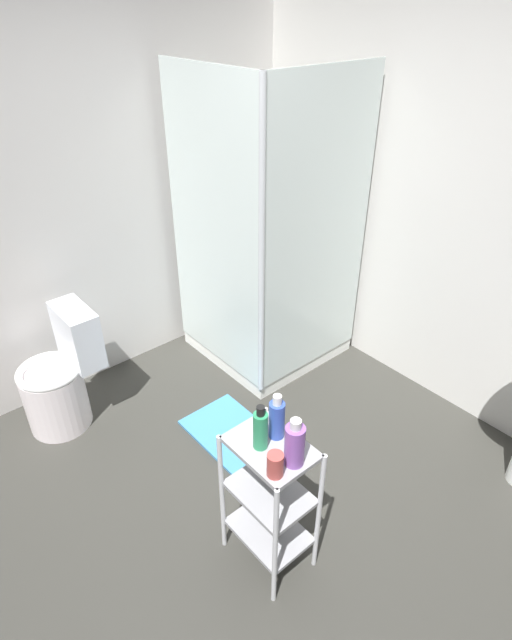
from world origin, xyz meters
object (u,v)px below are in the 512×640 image
Objects in this scene: shower_stall at (266,302)px; storage_cart at (270,495)px; conditioner_bottle_purple at (295,444)px; bath_mat at (232,433)px; toilet at (61,380)px; body_wash_bottle_green at (260,429)px; shampoo_bottle_blue at (277,419)px; rinse_cup at (275,465)px.

shower_stall reaches higher than storage_cart.
conditioner_bottle_purple is 1.24m from bath_mat.
body_wash_bottle_green reaches higher than toilet.
shower_stall is 3.33× the size of bath_mat.
conditioner_bottle_purple is (0.15, -0.05, 0.00)m from shampoo_bottle_blue.
conditioner_bottle_purple is (0.12, 0.01, 0.40)m from storage_cart.
conditioner_bottle_purple is (1.64, 0.35, 0.52)m from toilet.
shower_stall reaches higher than bath_mat.
shampoo_bottle_blue is at bearing 91.27° from body_wash_bottle_green.
conditioner_bottle_purple is at bearing 12.06° from toilet.
shower_stall reaches higher than rinse_cup.
bath_mat is at bearing -55.54° from shower_stall.
toilet is 1.27× the size of bath_mat.
rinse_cup is at bearing -43.92° from shampoo_bottle_blue.
body_wash_bottle_green is at bearing -42.41° from shower_stall.
shower_stall reaches higher than toilet.
shampoo_bottle_blue reaches higher than storage_cart.
storage_cart is 0.38m from rinse_cup.
conditioner_bottle_purple is at bearing 87.55° from rinse_cup.
shower_stall is at bearing 137.59° from body_wash_bottle_green.
toilet is 1.03× the size of storage_cart.
body_wash_bottle_green is at bearing -129.75° from storage_cart.
toilet is 1.61m from body_wash_bottle_green.
conditioner_bottle_purple is at bearing -16.90° from shampoo_bottle_blue.
shampoo_bottle_blue is (1.19, -1.00, 0.37)m from shower_stall.
body_wash_bottle_green is (1.49, 0.31, 0.52)m from toilet.
bath_mat is at bearing 152.72° from rinse_cup.
shower_stall is 1.43m from toilet.
shampoo_bottle_blue reaches higher than bath_mat.
body_wash_bottle_green is at bearing 160.30° from rinse_cup.
rinse_cup is (0.15, -0.05, -0.04)m from body_wash_bottle_green.
toilet is 1.09m from bath_mat.
rinse_cup is (1.64, 0.26, 0.48)m from toilet.
conditioner_bottle_purple is 0.11m from rinse_cup.
shower_stall is 1.65m from body_wash_bottle_green.
storage_cart is at bearing -25.82° from bath_mat.
shampoo_bottle_blue is 0.36× the size of bath_mat.
shower_stall is 0.96m from bath_mat.
shampoo_bottle_blue reaches higher than toilet.
rinse_cup is (0.12, -0.08, 0.36)m from storage_cart.
toilet is 3.55× the size of body_wash_bottle_green.
toilet is 1.73m from rinse_cup.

